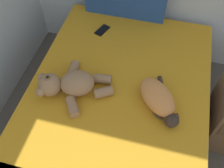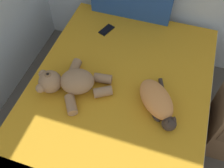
% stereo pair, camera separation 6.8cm
% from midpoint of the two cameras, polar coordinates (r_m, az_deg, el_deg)
% --- Properties ---
extents(bed, '(1.39, 1.97, 0.55)m').
position_cam_midpoint_polar(bed, '(2.07, 0.04, -6.76)').
color(bed, brown).
rests_on(bed, ground_plane).
extents(cat, '(0.36, 0.43, 0.15)m').
position_cam_midpoint_polar(cat, '(1.75, 9.53, -3.43)').
color(cat, '#D18447').
rests_on(cat, bed).
extents(teddy_bear, '(0.56, 0.47, 0.18)m').
position_cam_midpoint_polar(teddy_bear, '(1.83, -10.73, -0.06)').
color(teddy_bear, '#937051').
rests_on(teddy_bear, bed).
extents(cell_phone, '(0.12, 0.16, 0.01)m').
position_cam_midpoint_polar(cell_phone, '(2.29, -3.10, 12.20)').
color(cell_phone, black).
rests_on(cell_phone, bed).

